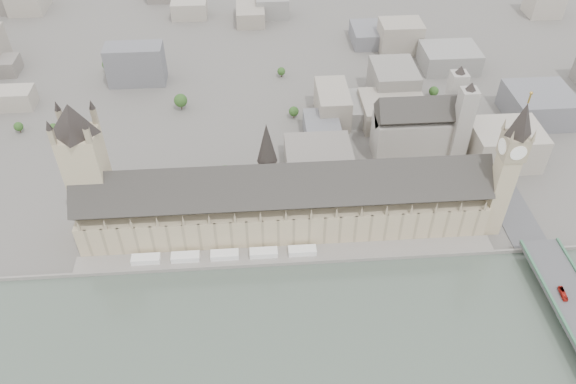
{
  "coord_description": "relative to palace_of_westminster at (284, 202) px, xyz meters",
  "views": [
    {
      "loc": [
        -17.19,
        -253.17,
        270.6
      ],
      "look_at": [
        3.05,
        24.85,
        27.04
      ],
      "focal_mm": 35.0,
      "sensor_mm": 36.0,
      "label": 1
    }
  ],
  "objects": [
    {
      "name": "ground",
      "position": [
        0.0,
        -19.7,
        -22.71
      ],
      "size": [
        900.0,
        900.0,
        0.0
      ],
      "primitive_type": "plane",
      "color": "#595651",
      "rests_on": "ground"
    },
    {
      "name": "embankment_wall",
      "position": [
        0.0,
        -34.7,
        -21.21
      ],
      "size": [
        600.0,
        1.5,
        3.0
      ],
      "primitive_type": "cube",
      "color": "slate",
      "rests_on": "ground"
    },
    {
      "name": "river_terrace",
      "position": [
        0.0,
        -27.2,
        -21.71
      ],
      "size": [
        270.0,
        15.0,
        2.0
      ],
      "primitive_type": "cube",
      "color": "slate",
      "rests_on": "ground"
    },
    {
      "name": "terrace_tents",
      "position": [
        -40.0,
        -26.7,
        -18.71
      ],
      "size": [
        118.0,
        7.0,
        4.0
      ],
      "color": "white",
      "rests_on": "river_terrace"
    },
    {
      "name": "palace_of_westminster",
      "position": [
        0.0,
        0.0,
        0.0
      ],
      "size": [
        265.0,
        40.73,
        55.44
      ],
      "color": "tan",
      "rests_on": "ground"
    },
    {
      "name": "elizabeth_tower",
      "position": [
        138.0,
        -11.7,
        35.38
      ],
      "size": [
        17.0,
        17.0,
        107.5
      ],
      "color": "tan",
      "rests_on": "ground"
    },
    {
      "name": "victoria_tower",
      "position": [
        -122.0,
        6.3,
        32.5
      ],
      "size": [
        30.0,
        30.0,
        100.0
      ],
      "color": "tan",
      "rests_on": "ground"
    },
    {
      "name": "central_tower",
      "position": [
        -10.0,
        6.3,
        35.21
      ],
      "size": [
        13.0,
        13.0,
        48.0
      ],
      "color": "gray",
      "rests_on": "ground"
    },
    {
      "name": "westminster_abbey",
      "position": [
        110.92,
        75.3,
        2.38
      ],
      "size": [
        68.0,
        36.0,
        64.0
      ],
      "color": "gray",
      "rests_on": "ground"
    },
    {
      "name": "city_skyline_inland",
      "position": [
        0.0,
        225.3,
        -3.71
      ],
      "size": [
        720.0,
        360.0,
        38.0
      ],
      "primitive_type": null,
      "color": "gray",
      "rests_on": "ground"
    },
    {
      "name": "park_trees",
      "position": [
        -10.0,
        40.3,
        -15.21
      ],
      "size": [
        110.0,
        30.0,
        15.0
      ],
      "primitive_type": null,
      "color": "#224619",
      "rests_on": "ground"
    },
    {
      "name": "red_bus_north",
      "position": [
        157.36,
        -78.47,
        -11.05
      ],
      "size": [
        3.22,
        10.28,
        2.82
      ],
      "primitive_type": "imported",
      "rotation": [
        0.0,
        0.0,
        -0.09
      ],
      "color": "red",
      "rests_on": "westminster_bridge"
    },
    {
      "name": "car_approach",
      "position": [
        166.88,
        28.47,
        -11.77
      ],
      "size": [
        3.39,
        5.07,
        1.36
      ],
      "primitive_type": "imported",
      "rotation": [
        0.0,
        0.0,
        -0.35
      ],
      "color": "gray",
      "rests_on": "westminster_bridge"
    }
  ]
}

